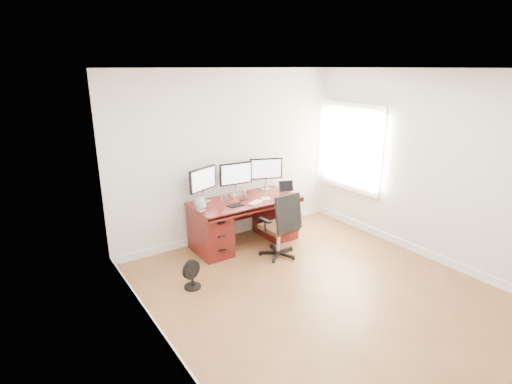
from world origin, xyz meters
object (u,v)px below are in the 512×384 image
desk (244,220)px  floor_fan (192,275)px  monitor_center (236,175)px  office_chair (280,236)px  keyboard (256,202)px

desk → floor_fan: desk is taller
floor_fan → monitor_center: 1.86m
monitor_center → floor_fan: bearing=-136.0°
office_chair → floor_fan: (-1.47, -0.08, -0.15)m
office_chair → keyboard: size_ratio=4.05×
desk → monitor_center: monitor_center is taller
floor_fan → keyboard: size_ratio=1.52×
office_chair → desk: bearing=101.7°
desk → office_chair: bearing=-74.7°
desk → office_chair: 0.72m
floor_fan → office_chair: bearing=-14.6°
desk → monitor_center: size_ratio=3.09×
office_chair → floor_fan: bearing=179.6°
desk → office_chair: office_chair is taller
office_chair → floor_fan: 1.48m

